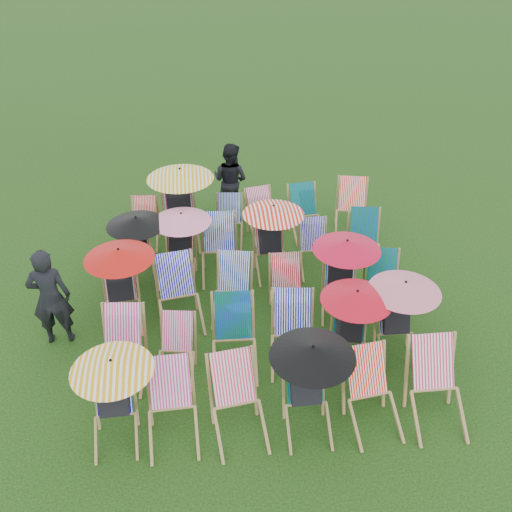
{
  "coord_description": "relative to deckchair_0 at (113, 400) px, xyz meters",
  "views": [
    {
      "loc": [
        -0.77,
        -6.99,
        5.92
      ],
      "look_at": [
        0.02,
        0.35,
        0.9
      ],
      "focal_mm": 40.0,
      "sensor_mm": 36.0,
      "label": 1
    }
  ],
  "objects": [
    {
      "name": "deckchair_28",
      "position": [
        3.18,
        4.46,
        -0.16
      ],
      "size": [
        0.7,
        0.91,
        0.92
      ],
      "rotation": [
        0.0,
        0.0,
        0.11
      ],
      "color": "#987547",
      "rests_on": "ground"
    },
    {
      "name": "person_left",
      "position": [
        -1.05,
        1.87,
        0.18
      ],
      "size": [
        0.61,
        0.43,
        1.62
      ],
      "primitive_type": "imported",
      "rotation": [
        0.0,
        0.0,
        3.21
      ],
      "color": "black",
      "rests_on": "ground"
    },
    {
      "name": "deckchair_5",
      "position": [
        4.02,
        -0.16,
        -0.11
      ],
      "size": [
        0.69,
        0.96,
        1.03
      ],
      "rotation": [
        0.0,
        0.0,
        -0.01
      ],
      "color": "#987547",
      "rests_on": "ground"
    },
    {
      "name": "deckchair_18",
      "position": [
        0.08,
        3.31,
        0.0
      ],
      "size": [
        1.0,
        1.09,
        1.19
      ],
      "rotation": [
        0.0,
        0.0,
        0.19
      ],
      "color": "#987547",
      "rests_on": "ground"
    },
    {
      "name": "deckchair_19",
      "position": [
        0.8,
        3.36,
        0.0
      ],
      "size": [
        1.0,
        1.06,
        1.18
      ],
      "rotation": [
        0.0,
        0.0,
        -0.13
      ],
      "color": "#987547",
      "rests_on": "ground"
    },
    {
      "name": "deckchair_29",
      "position": [
        4.09,
        4.52,
        -0.14
      ],
      "size": [
        0.81,
        1.0,
        0.97
      ],
      "rotation": [
        0.0,
        0.0,
        -0.21
      ],
      "color": "#987547",
      "rests_on": "ground"
    },
    {
      "name": "deckchair_12",
      "position": [
        -0.11,
        2.25,
        0.04
      ],
      "size": [
        1.06,
        1.13,
        1.26
      ],
      "rotation": [
        0.0,
        0.0,
        0.09
      ],
      "color": "#987547",
      "rests_on": "ground"
    },
    {
      "name": "deckchair_7",
      "position": [
        0.72,
        1.01,
        -0.22
      ],
      "size": [
        0.65,
        0.82,
        0.82
      ],
      "rotation": [
        0.0,
        0.0,
        -0.16
      ],
      "color": "#987547",
      "rests_on": "ground"
    },
    {
      "name": "deckchair_23",
      "position": [
        4.03,
        3.37,
        -0.16
      ],
      "size": [
        0.75,
        0.95,
        0.93
      ],
      "rotation": [
        0.0,
        0.0,
        -0.17
      ],
      "color": "#987547",
      "rests_on": "ground"
    },
    {
      "name": "deckchair_14",
      "position": [
        1.6,
        2.21,
        -0.16
      ],
      "size": [
        0.77,
        0.96,
        0.93
      ],
      "rotation": [
        0.0,
        0.0,
        -0.2
      ],
      "color": "#987547",
      "rests_on": "ground"
    },
    {
      "name": "person_rear",
      "position": [
        1.8,
        5.38,
        0.16
      ],
      "size": [
        0.96,
        0.91,
        1.56
      ],
      "primitive_type": "imported",
      "rotation": [
        0.0,
        0.0,
        2.54
      ],
      "color": "black",
      "rests_on": "ground"
    },
    {
      "name": "deckchair_1",
      "position": [
        0.69,
        -0.08,
        -0.14
      ],
      "size": [
        0.66,
        0.91,
        0.96
      ],
      "rotation": [
        0.0,
        0.0,
        0.03
      ],
      "color": "#987547",
      "rests_on": "ground"
    },
    {
      "name": "deckchair_10",
      "position": [
        3.18,
        0.99,
        0.0
      ],
      "size": [
        1.0,
        1.07,
        1.18
      ],
      "rotation": [
        0.0,
        0.0,
        -0.2
      ],
      "color": "#987547",
      "rests_on": "ground"
    },
    {
      "name": "deckchair_8",
      "position": [
        1.54,
        1.06,
        -0.13
      ],
      "size": [
        0.69,
        0.94,
        0.99
      ],
      "rotation": [
        0.0,
        0.0,
        -0.04
      ],
      "color": "#987547",
      "rests_on": "ground"
    },
    {
      "name": "deckchair_24",
      "position": [
        0.1,
        4.48,
        -0.21
      ],
      "size": [
        0.59,
        0.79,
        0.82
      ],
      "rotation": [
        0.0,
        0.0,
        -0.07
      ],
      "color": "#987547",
      "rests_on": "ground"
    },
    {
      "name": "deckchair_22",
      "position": [
        3.12,
        3.29,
        -0.2
      ],
      "size": [
        0.57,
        0.79,
        0.85
      ],
      "rotation": [
        0.0,
        0.0,
        -0.0
      ],
      "color": "#987547",
      "rests_on": "ground"
    },
    {
      "name": "deckchair_0",
      "position": [
        0.0,
        0.0,
        0.0
      ],
      "size": [
        1.0,
        1.04,
        1.18
      ],
      "rotation": [
        0.0,
        0.0,
        0.03
      ],
      "color": "#987547",
      "rests_on": "ground"
    },
    {
      "name": "deckchair_26",
      "position": [
        1.69,
        4.41,
        -0.21
      ],
      "size": [
        0.63,
        0.82,
        0.83
      ],
      "rotation": [
        0.0,
        0.0,
        -0.12
      ],
      "color": "#987547",
      "rests_on": "ground"
    },
    {
      "name": "deckchair_6",
      "position": [
        -0.01,
        1.01,
        -0.14
      ],
      "size": [
        0.72,
        0.95,
        0.97
      ],
      "rotation": [
        0.0,
        0.0,
        -0.1
      ],
      "color": "#987547",
      "rests_on": "ground"
    },
    {
      "name": "deckchair_3",
      "position": [
        2.38,
        -0.09,
        0.03
      ],
      "size": [
        1.05,
        1.09,
        1.25
      ],
      "rotation": [
        0.0,
        0.0,
        0.01
      ],
      "color": "#987547",
      "rests_on": "ground"
    },
    {
      "name": "deckchair_25",
      "position": [
        0.8,
        4.48,
        0.14
      ],
      "size": [
        1.22,
        1.29,
        1.45
      ],
      "rotation": [
        0.0,
        0.0,
        0.07
      ],
      "color": "#987547",
      "rests_on": "ground"
    },
    {
      "name": "deckchair_11",
      "position": [
        3.9,
        1.08,
        0.01
      ],
      "size": [
        1.02,
        1.06,
        1.21
      ],
      "rotation": [
        0.0,
        0.0,
        -0.02
      ],
      "color": "#987547",
      "rests_on": "ground"
    },
    {
      "name": "deckchair_21",
      "position": [
        2.36,
        3.32,
        0.04
      ],
      "size": [
        1.05,
        1.11,
        1.25
      ],
      "rotation": [
        0.0,
        0.0,
        0.06
      ],
      "color": "#987547",
      "rests_on": "ground"
    },
    {
      "name": "deckchair_17",
      "position": [
        3.98,
        2.1,
        -0.17
      ],
      "size": [
        0.73,
        0.92,
        0.9
      ],
      "rotation": [
        0.0,
        0.0,
        -0.17
      ],
      "color": "#987547",
      "rests_on": "ground"
    },
    {
      "name": "deckchair_16",
      "position": [
        3.32,
        2.15,
        0.04
      ],
      "size": [
        1.05,
        1.12,
        1.25
      ],
      "rotation": [
        0.0,
        0.0,
        -0.17
      ],
      "color": "#987547",
      "rests_on": "ground"
    },
    {
      "name": "deckchair_9",
      "position": [
        2.37,
        1.06,
        -0.13
      ],
      "size": [
        0.75,
        0.97,
        0.98
      ],
      "rotation": [
        0.0,
        0.0,
        -0.12
      ],
      "color": "#987547",
      "rests_on": "ground"
    },
    {
      "name": "deckchair_15",
      "position": [
        2.47,
        2.19,
        -0.19
      ],
      "size": [
        0.59,
        0.81,
        0.87
      ],
      "rotation": [
        0.0,
        0.0,
        -0.02
      ],
      "color": "#987547",
      "rests_on": "ground"
    },
    {
      "name": "deckchair_2",
      "position": [
        1.5,
        -0.11,
        -0.13
      ],
      "size": [
        0.77,
        0.99,
        0.98
      ],
      "rotation": [
        0.0,
        0.0,
        0.14
      ],
      "color": "#987547",
      "rests_on": "ground"
    },
    {
      "name": "deckchair_27",
      "position": [
        2.36,
        4.52,
        -0.19
      ],
      "size": [
        0.72,
        0.89,
        0.87
      ],
      "rotation": [
        0.0,
        0.0,
        0.2
      ],
      "color": "#987547",
      "rests_on": "ground"
    },
    {
      "name": "deckchair_20",
      "position": [
        1.46,
        3.32,
        -0.12
      ],
      "size": [
        0.7,
        0.96,
        1.01
      ],
      "rotation": [
        0.0,
        0.0,
        -0.04
      ],
      "color": "#987547",
      "rests_on": "ground"
    },
    {
      "name": "ground",
      "position": [
        1.98,
        2.13,
        -0.62
      ],
      "size": [
        100.0,
        100.0,
        0.0
      ],
      "primitive_type": "plane",
      "color": "black",
      "rests_on": "ground"
    },
    {
      "name": "deckchair_4",
      "position": [
        3.19,
        -0.14,
        -0.15
      ],
      "size": [
        0.74,
        0.95,
        0.95
      ],
      "rotation": [
        0.0,
        0.0,
        0.14
      ],
      "color": "#987547",
      "rests_on": "ground"
    },
    {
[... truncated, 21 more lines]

